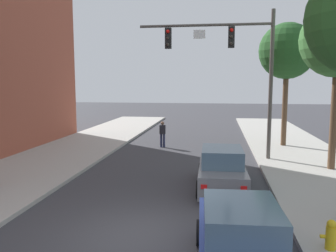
{
  "coord_description": "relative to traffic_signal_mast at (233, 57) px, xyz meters",
  "views": [
    {
      "loc": [
        1.99,
        -8.42,
        4.04
      ],
      "look_at": [
        -0.36,
        7.56,
        2.0
      ],
      "focal_mm": 36.63,
      "sensor_mm": 36.0,
      "label": 1
    }
  ],
  "objects": [
    {
      "name": "ground_plane",
      "position": [
        -2.67,
        -9.55,
        -5.35
      ],
      "size": [
        120.0,
        120.0,
        0.0
      ],
      "primitive_type": "plane",
      "color": "#38383D"
    },
    {
      "name": "traffic_signal_mast",
      "position": [
        0.0,
        0.0,
        0.0
      ],
      "size": [
        6.82,
        0.38,
        7.5
      ],
      "color": "#514C47",
      "rests_on": "sidewalk_right"
    },
    {
      "name": "car_lead_grey",
      "position": [
        -0.5,
        -5.02,
        -4.63
      ],
      "size": [
        1.91,
        4.27,
        1.6
      ],
      "color": "slate",
      "rests_on": "ground"
    },
    {
      "name": "car_following_blue",
      "position": [
        -0.18,
        -11.08,
        -4.63
      ],
      "size": [
        2.0,
        4.32,
        1.6
      ],
      "color": "navy",
      "rests_on": "ground"
    },
    {
      "name": "pedestrian_crossing_road",
      "position": [
        -4.11,
        3.04,
        -4.44
      ],
      "size": [
        0.36,
        0.22,
        1.64
      ],
      "color": "#232847",
      "rests_on": "ground"
    },
    {
      "name": "fire_hydrant",
      "position": [
        1.99,
        -9.86,
        -4.85
      ],
      "size": [
        0.48,
        0.24,
        0.72
      ],
      "color": "gold",
      "rests_on": "sidewalk_right"
    },
    {
      "name": "street_tree_third",
      "position": [
        3.41,
        4.06,
        0.57
      ],
      "size": [
        3.4,
        3.4,
        7.51
      ],
      "color": "brown",
      "rests_on": "sidewalk_right"
    }
  ]
}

